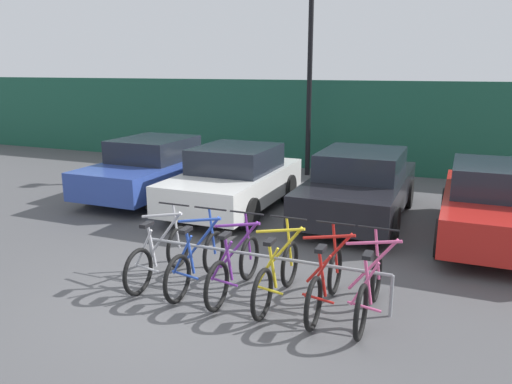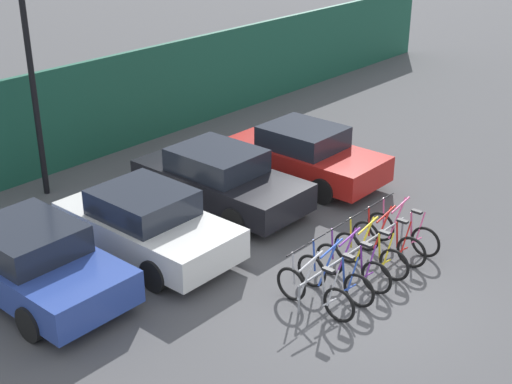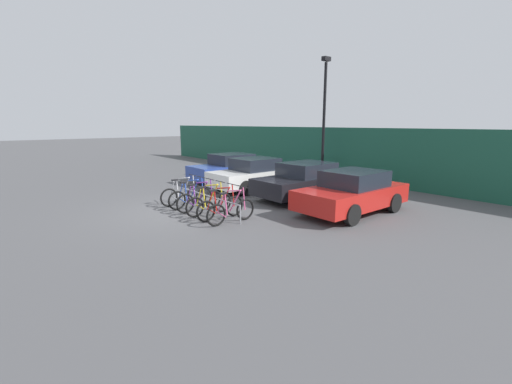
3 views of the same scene
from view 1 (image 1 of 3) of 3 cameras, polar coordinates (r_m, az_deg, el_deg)
name	(u,v)px [view 1 (image 1 of 3)]	position (r m, az deg, el deg)	size (l,w,h in m)	color
ground_plane	(188,304)	(6.82, -7.77, -12.54)	(120.00, 120.00, 0.00)	#4C4C4F
hoarding_wall	(348,127)	(15.16, 10.50, 7.36)	(36.00, 0.16, 2.68)	#19513D
bike_rack	(260,260)	(6.87, 0.44, -7.77)	(3.58, 0.04, 0.57)	gray
bicycle_silver	(160,255)	(7.45, -10.97, -7.13)	(0.68, 1.71, 1.05)	black
bicycle_blue	(197,262)	(7.15, -6.78, -7.90)	(0.68, 1.71, 1.05)	black
bicycle_purple	(234,268)	(6.90, -2.51, -8.64)	(0.68, 1.71, 1.05)	black
bicycle_yellow	(277,275)	(6.68, 2.41, -9.43)	(0.68, 1.71, 1.05)	black
bicycle_red	(325,283)	(6.50, 7.91, -10.23)	(0.68, 1.71, 1.05)	black
bicycle_pink	(369,290)	(6.40, 12.84, -10.86)	(0.68, 1.71, 1.05)	black
car_blue	(153,168)	(12.33, -11.71, 2.75)	(1.91, 4.04, 1.40)	#2D479E
car_white	(235,179)	(10.81, -2.47, 1.47)	(1.91, 3.92, 1.40)	silver
car_black	(360,185)	(10.46, 11.76, 0.77)	(1.91, 4.22, 1.40)	black
car_red	(498,204)	(9.80, 25.90, -1.26)	(1.91, 4.03, 1.40)	red
lamp_post	(310,55)	(14.33, 6.20, 15.25)	(0.24, 0.44, 6.03)	black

